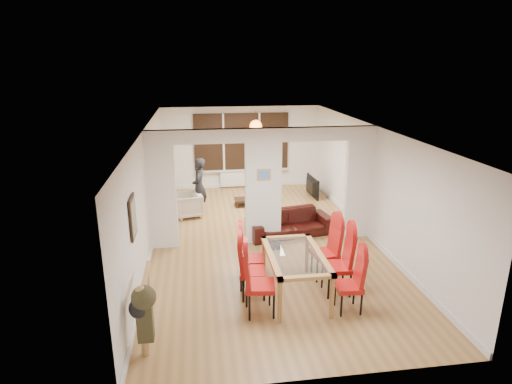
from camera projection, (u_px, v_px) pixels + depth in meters
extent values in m
cube|color=#9D723F|center=(263.00, 241.00, 9.83)|extent=(5.00, 9.00, 0.01)
cube|color=white|center=(263.00, 187.00, 9.45)|extent=(5.00, 0.18, 2.60)
cube|color=black|center=(241.00, 142.00, 13.59)|extent=(3.00, 0.08, 1.80)
cube|color=white|center=(242.00, 178.00, 13.91)|extent=(1.40, 0.08, 0.50)
sphere|color=orange|center=(256.00, 126.00, 12.36)|extent=(0.36, 0.36, 0.36)
cube|color=gray|center=(133.00, 217.00, 6.76)|extent=(0.04, 0.52, 0.67)
cube|color=#4C8CD8|center=(264.00, 175.00, 9.27)|extent=(0.30, 0.03, 0.25)
imported|color=black|center=(289.00, 223.00, 10.12)|extent=(2.11, 1.15, 0.58)
imported|color=beige|center=(188.00, 205.00, 11.30)|extent=(0.79, 0.81, 0.63)
imported|color=black|center=(199.00, 186.00, 11.40)|extent=(0.60, 0.45, 1.52)
imported|color=black|center=(309.00, 187.00, 12.98)|extent=(1.05, 0.20, 0.60)
cylinder|color=#143F19|center=(255.00, 194.00, 12.12)|extent=(0.07, 0.07, 0.27)
imported|color=black|center=(257.00, 198.00, 12.13)|extent=(0.24, 0.24, 0.06)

